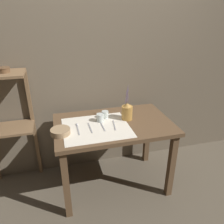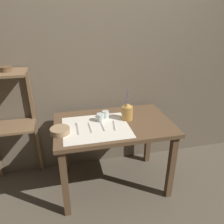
# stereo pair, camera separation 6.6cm
# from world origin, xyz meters

# --- Properties ---
(ground_plane) EXTENTS (12.00, 12.00, 0.00)m
(ground_plane) POSITION_xyz_m (0.00, 0.00, 0.00)
(ground_plane) COLOR brown
(stone_wall_back) EXTENTS (7.00, 0.06, 2.40)m
(stone_wall_back) POSITION_xyz_m (0.00, 0.48, 1.20)
(stone_wall_back) COLOR #6B5E4C
(stone_wall_back) RESTS_ON ground_plane
(wooden_table) EXTENTS (1.16, 0.73, 0.77)m
(wooden_table) POSITION_xyz_m (0.00, 0.00, 0.66)
(wooden_table) COLOR brown
(wooden_table) RESTS_ON ground_plane
(wooden_shelf_unit) EXTENTS (0.50, 0.32, 1.27)m
(wooden_shelf_unit) POSITION_xyz_m (-1.03, 0.31, 0.88)
(wooden_shelf_unit) COLOR brown
(wooden_shelf_unit) RESTS_ON ground_plane
(linen_cloth) EXTENTS (0.63, 0.54, 0.00)m
(linen_cloth) POSITION_xyz_m (-0.18, -0.05, 0.77)
(linen_cloth) COLOR silver
(linen_cloth) RESTS_ON wooden_table
(pitcher_with_flowers) EXTENTS (0.11, 0.11, 0.36)m
(pitcher_with_flowers) POSITION_xyz_m (0.15, 0.04, 0.85)
(pitcher_with_flowers) COLOR #B7843D
(pitcher_with_flowers) RESTS_ON wooden_table
(wooden_bowl) EXTENTS (0.18, 0.18, 0.05)m
(wooden_bowl) POSITION_xyz_m (-0.52, -0.09, 0.80)
(wooden_bowl) COLOR #9E7F5B
(wooden_bowl) RESTS_ON wooden_table
(glass_tumbler_near) EXTENTS (0.07, 0.07, 0.08)m
(glass_tumbler_near) POSITION_xyz_m (-0.12, 0.06, 0.81)
(glass_tumbler_near) COLOR silver
(glass_tumbler_near) RESTS_ON wooden_table
(glass_tumbler_far) EXTENTS (0.07, 0.07, 0.08)m
(glass_tumbler_far) POSITION_xyz_m (-0.06, 0.12, 0.81)
(glass_tumbler_far) COLOR silver
(glass_tumbler_far) RESTS_ON wooden_table
(spoon_outer) EXTENTS (0.02, 0.21, 0.02)m
(spoon_outer) POSITION_xyz_m (-0.36, 0.00, 0.77)
(spoon_outer) COLOR #939399
(spoon_outer) RESTS_ON wooden_table
(fork_inner) EXTENTS (0.02, 0.20, 0.00)m
(fork_inner) POSITION_xyz_m (-0.24, -0.05, 0.77)
(fork_inner) COLOR #939399
(fork_inner) RESTS_ON wooden_table
(spoon_inner) EXTENTS (0.02, 0.21, 0.02)m
(spoon_inner) POSITION_xyz_m (-0.12, 0.01, 0.77)
(spoon_inner) COLOR #939399
(spoon_inner) RESTS_ON wooden_table
(fork_outer) EXTENTS (0.04, 0.20, 0.00)m
(fork_outer) POSITION_xyz_m (-0.01, -0.06, 0.77)
(fork_outer) COLOR #939399
(fork_outer) RESTS_ON wooden_table
(metal_pot_small) EXTENTS (0.11, 0.11, 0.05)m
(metal_pot_small) POSITION_xyz_m (-0.95, 0.27, 1.30)
(metal_pot_small) COLOR brown
(metal_pot_small) RESTS_ON wooden_shelf_unit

